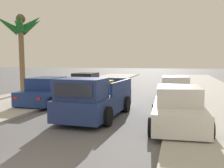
{
  "coord_description": "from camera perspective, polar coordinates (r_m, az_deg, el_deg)",
  "views": [
    {
      "loc": [
        3.51,
        -3.34,
        2.48
      ],
      "look_at": [
        0.02,
        10.51,
        1.2
      ],
      "focal_mm": 42.3,
      "sensor_mm": 36.0,
      "label": 1
    }
  ],
  "objects": [
    {
      "name": "sidewalk_left",
      "position": [
        18.04,
        -16.62,
        -2.8
      ],
      "size": [
        5.16,
        60.0,
        0.12
      ],
      "primitive_type": "cube",
      "color": "#B2AFA8",
      "rests_on": "ground"
    },
    {
      "name": "sidewalk_right",
      "position": [
        15.68,
        21.95,
        -4.13
      ],
      "size": [
        5.16,
        60.0,
        0.12
      ],
      "primitive_type": "cube",
      "color": "#B2AFA8",
      "rests_on": "ground"
    },
    {
      "name": "curb_left",
      "position": [
        17.47,
        -13.28,
        -3.01
      ],
      "size": [
        0.16,
        60.0,
        0.1
      ],
      "primitive_type": "cube",
      "color": "silver",
      "rests_on": "ground"
    },
    {
      "name": "curb_right",
      "position": [
        15.56,
        17.63,
        -4.11
      ],
      "size": [
        0.16,
        60.0,
        0.1
      ],
      "primitive_type": "cube",
      "color": "silver",
      "rests_on": "ground"
    },
    {
      "name": "pickup_truck",
      "position": [
        11.46,
        -3.66,
        -3.37
      ],
      "size": [
        2.41,
        5.3,
        1.8
      ],
      "color": "navy",
      "rests_on": "ground"
    },
    {
      "name": "car_left_near",
      "position": [
        9.98,
        14.17,
        -5.23
      ],
      "size": [
        2.17,
        4.32,
        1.54
      ],
      "color": "silver",
      "rests_on": "ground"
    },
    {
      "name": "car_left_mid",
      "position": [
        20.12,
        -5.76,
        0.06
      ],
      "size": [
        2.04,
        4.27,
        1.54
      ],
      "color": "black",
      "rests_on": "ground"
    },
    {
      "name": "car_right_mid",
      "position": [
        15.24,
        -13.72,
        -1.69
      ],
      "size": [
        2.04,
        4.27,
        1.54
      ],
      "color": "navy",
      "rests_on": "ground"
    },
    {
      "name": "car_left_far",
      "position": [
        16.24,
        13.49,
        -1.27
      ],
      "size": [
        2.17,
        4.32,
        1.54
      ],
      "color": "silver",
      "rests_on": "ground"
    },
    {
      "name": "palm_tree_right_mid",
      "position": [
        19.97,
        -18.99,
        11.0
      ],
      "size": [
        3.24,
        3.5,
        5.74
      ],
      "color": "brown",
      "rests_on": "ground"
    }
  ]
}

